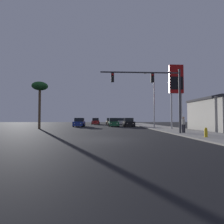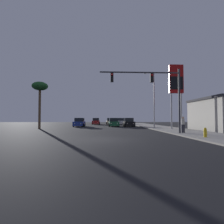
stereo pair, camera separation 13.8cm
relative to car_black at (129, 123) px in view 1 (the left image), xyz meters
The scene contains 14 objects.
ground_plane 21.02m from the car_black, 103.66° to the right, with size 120.00×120.00×0.00m, color black.
sidewalk_right 11.38m from the car_black, 66.45° to the right, with size 5.00×60.00×0.12m.
car_black is the anchor object (origin of this frame).
car_red 13.71m from the car_black, 120.10° to the left, with size 2.04×4.32×1.68m.
car_blue 9.57m from the car_black, behind, with size 2.04×4.33×1.68m.
car_tan 12.55m from the car_black, 104.71° to the left, with size 2.04×4.34×1.68m.
car_green 2.97m from the car_black, 168.55° to the left, with size 2.04×4.33×1.68m.
car_silver 12.17m from the car_black, 91.71° to the left, with size 2.04×4.32×1.68m.
traffic_light_mast 17.04m from the car_black, 88.60° to the right, with size 8.12×0.36×6.50m.
street_lamp 8.05m from the car_black, 62.29° to the right, with size 1.74×0.24×9.00m.
gas_station_sign 12.68m from the car_black, 62.09° to the right, with size 2.00×0.42×9.00m.
fire_hydrant 20.53m from the car_black, 81.09° to the right, with size 0.24×0.34×0.76m.
pedestrian_on_sidewalk 16.40m from the car_black, 78.18° to the right, with size 0.34×0.32×1.67m.
palm_tree_near 17.00m from the car_black, 156.50° to the right, with size 2.40×2.40×7.26m.
Camera 1 is at (-0.03, -13.35, 1.62)m, focal length 28.00 mm.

